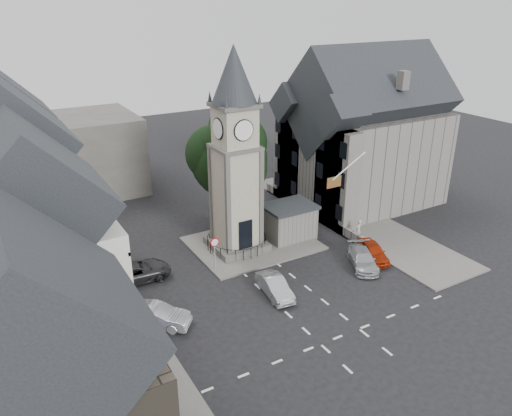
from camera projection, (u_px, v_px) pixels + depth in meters
ground at (290, 294)px, 35.05m from camera, size 120.00×120.00×0.00m
pavement_west at (89, 302)px, 34.01m from camera, size 6.00×30.00×0.14m
pavement_east at (349, 218)px, 46.93m from camera, size 6.00×26.00×0.14m
central_island at (252, 243)px, 42.07m from camera, size 10.00×8.00×0.16m
road_markings at (340, 336)px, 30.67m from camera, size 20.00×8.00×0.01m
clock_tower at (235, 154)px, 38.22m from camera, size 4.86×4.86×16.25m
stone_shelter at (289, 221)px, 42.63m from camera, size 4.30×3.30×3.08m
town_tree at (229, 149)px, 43.58m from camera, size 7.20×7.20×10.80m
warning_sign_post at (215, 248)px, 37.10m from camera, size 0.70×0.19×2.85m
terrace_pink at (7, 177)px, 38.03m from camera, size 8.10×7.60×12.80m
terrace_cream at (20, 213)px, 31.66m from camera, size 8.10×7.60×12.80m
terrace_tudor at (41, 275)px, 25.46m from camera, size 8.10×7.60×12.00m
backdrop_west at (38, 161)px, 50.20m from camera, size 20.00×10.00×8.00m
east_building at (362, 141)px, 48.55m from camera, size 14.40×11.40×12.60m
east_boundary_wall at (313, 213)px, 47.08m from camera, size 0.40×16.00×0.90m
flagpole at (349, 166)px, 39.19m from camera, size 3.68×0.10×2.74m
car_west_blue at (132, 342)px, 29.01m from camera, size 4.51×2.20×1.48m
car_west_silver at (156, 316)px, 31.42m from camera, size 4.34×3.98×1.44m
car_west_grey at (135, 272)px, 36.38m from camera, size 5.27×2.52×1.45m
car_island_silver at (275, 287)px, 34.73m from camera, size 1.86×4.10×1.31m
car_island_east at (363, 259)px, 38.44m from camera, size 3.57×4.67×1.26m
car_east_red at (373, 251)px, 39.48m from camera, size 2.79×4.20×1.33m
pedestrian at (358, 230)px, 42.56m from camera, size 0.77×0.63×1.82m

